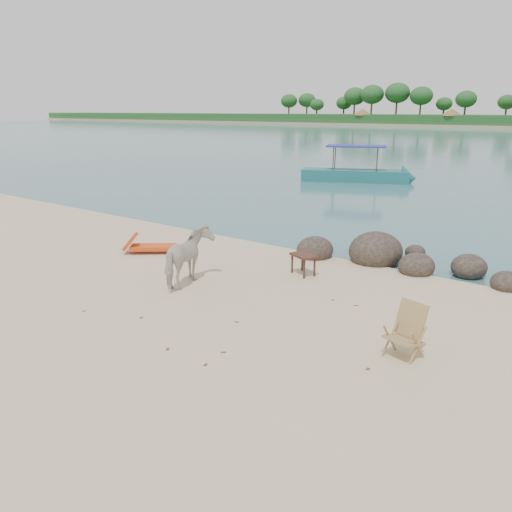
{
  "coord_description": "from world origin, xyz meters",
  "views": [
    {
      "loc": [
        7.25,
        -7.32,
        4.41
      ],
      "look_at": [
        0.32,
        2.0,
        1.0
      ],
      "focal_mm": 35.0,
      "sensor_mm": 36.0,
      "label": 1
    }
  ],
  "objects_px": {
    "boulders": "(386,256)",
    "lounge_chair": "(153,245)",
    "deck_chair": "(404,334)",
    "side_table": "(303,266)",
    "boat_near": "(356,152)",
    "cow": "(188,259)"
  },
  "relations": [
    {
      "from": "lounge_chair",
      "to": "boat_near",
      "type": "relative_size",
      "value": 0.23
    },
    {
      "from": "boulders",
      "to": "side_table",
      "type": "distance_m",
      "value": 2.81
    },
    {
      "from": "boulders",
      "to": "lounge_chair",
      "type": "distance_m",
      "value": 7.22
    },
    {
      "from": "boulders",
      "to": "boat_near",
      "type": "height_order",
      "value": "boat_near"
    },
    {
      "from": "boulders",
      "to": "cow",
      "type": "bearing_deg",
      "value": -124.16
    },
    {
      "from": "lounge_chair",
      "to": "deck_chair",
      "type": "distance_m",
      "value": 9.2
    },
    {
      "from": "lounge_chair",
      "to": "deck_chair",
      "type": "bearing_deg",
      "value": -51.33
    },
    {
      "from": "boat_near",
      "to": "cow",
      "type": "bearing_deg",
      "value": -98.74
    },
    {
      "from": "cow",
      "to": "lounge_chair",
      "type": "relative_size",
      "value": 0.98
    },
    {
      "from": "boulders",
      "to": "lounge_chair",
      "type": "bearing_deg",
      "value": -151.86
    },
    {
      "from": "lounge_chair",
      "to": "side_table",
      "type": "bearing_deg",
      "value": -27.66
    },
    {
      "from": "side_table",
      "to": "lounge_chair",
      "type": "bearing_deg",
      "value": -145.99
    },
    {
      "from": "boulders",
      "to": "side_table",
      "type": "height_order",
      "value": "boulders"
    },
    {
      "from": "side_table",
      "to": "lounge_chair",
      "type": "xyz_separation_m",
      "value": [
        -4.99,
        -0.96,
        -0.02
      ]
    },
    {
      "from": "boulders",
      "to": "lounge_chair",
      "type": "relative_size",
      "value": 3.58
    },
    {
      "from": "side_table",
      "to": "lounge_chair",
      "type": "relative_size",
      "value": 0.4
    },
    {
      "from": "lounge_chair",
      "to": "boat_near",
      "type": "xyz_separation_m",
      "value": [
        -2.43,
        19.43,
        1.57
      ]
    },
    {
      "from": "cow",
      "to": "side_table",
      "type": "xyz_separation_m",
      "value": [
        1.96,
        2.46,
        -0.45
      ]
    },
    {
      "from": "cow",
      "to": "boat_near",
      "type": "relative_size",
      "value": 0.23
    },
    {
      "from": "lounge_chair",
      "to": "boat_near",
      "type": "height_order",
      "value": "boat_near"
    },
    {
      "from": "boulders",
      "to": "deck_chair",
      "type": "xyz_separation_m",
      "value": [
        2.6,
        -5.44,
        0.27
      ]
    },
    {
      "from": "side_table",
      "to": "deck_chair",
      "type": "height_order",
      "value": "deck_chair"
    }
  ]
}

